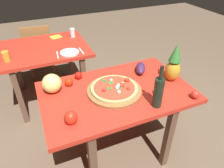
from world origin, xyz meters
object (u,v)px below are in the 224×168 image
Objects in this scene: eggplant at (141,68)px; drinking_glass_water at (72,33)px; background_table at (45,55)px; napkin_folded at (56,37)px; tomato_near_board at (158,91)px; dinner_plate at (70,52)px; knife_utensil at (81,51)px; tomato_by_bottle at (78,75)px; pineapple_left at (174,65)px; tomato_beside_pepper at (69,82)px; pizza at (115,88)px; wine_bottle at (158,92)px; melon at (52,83)px; fork_utensil at (58,55)px; drinking_glass_juice at (6,56)px; display_table at (116,99)px; pizza_board at (114,91)px; tomato_at_corner at (195,95)px; dining_chair at (39,48)px; bell_pepper at (71,118)px.

drinking_glass_water is at bearing 108.36° from eggplant.
napkin_folded reaches higher than background_table.
tomato_near_board is 1.18m from dinner_plate.
background_table is 0.51m from knife_utensil.
background_table is 0.36m from napkin_folded.
pineapple_left is at bearing -24.37° from tomato_by_bottle.
knife_utensil is at bearing 65.50° from tomato_beside_pepper.
pizza reaches higher than background_table.
melon is (-0.72, 0.51, -0.05)m from wine_bottle.
tomato_by_bottle is (0.22, -0.86, 0.14)m from background_table.
pineapple_left reaches higher than fork_utensil.
wine_bottle is 1.66m from drinking_glass_juice.
display_table is 1.30m from drinking_glass_juice.
tomato_near_board reaches higher than fork_utensil.
display_table is at bearing -63.12° from fork_utensil.
melon is at bearing -166.65° from tomato_beside_pepper.
display_table is 0.43m from wine_bottle.
background_table is at bearing 110.50° from pizza_board.
pizza_board is at bearing -64.88° from fork_utensil.
tomato_beside_pepper is 0.53× the size of napkin_folded.
dinner_plate reaches higher than napkin_folded.
tomato_at_corner reaches higher than napkin_folded.
tomato_by_bottle reaches higher than background_table.
napkin_folded is at bearing 127.83° from dining_chair.
dinner_plate is (-0.21, 0.89, 0.10)m from display_table.
tomato_at_corner is 1.53m from fork_utensil.
napkin_folded is (0.61, 0.49, -0.05)m from drinking_glass_juice.
bell_pepper reaches higher than tomato_beside_pepper.
tomato_at_corner is (0.01, -0.30, -0.13)m from pineapple_left.
knife_utensil is at bearing 123.00° from pineapple_left.
drinking_glass_juice is 0.92m from drinking_glass_water.
drinking_glass_juice is (-0.51, 0.72, 0.02)m from tomato_beside_pepper.
background_table is 0.49m from drinking_glass_water.
eggplant is at bearing -39.71° from fork_utensil.
tomato_at_corner is 0.50× the size of napkin_folded.
drinking_glass_water is at bearing 102.56° from tomato_near_board.
eggplant is at bearing 29.19° from display_table.
eggplant is at bearing -32.17° from drinking_glass_juice.
wine_bottle is at bearing -51.52° from pizza_board.
drinking_glass_juice is at bearing 172.53° from knife_utensil.
tomato_by_bottle reaches higher than knife_utensil.
drinking_glass_water is 0.65× the size of knife_utensil.
dining_chair is 7.58× the size of drinking_glass_juice.
tomato_beside_pepper reaches higher than background_table.
drinking_glass_juice reaches higher than tomato_at_corner.
tomato_at_corner is 0.39× the size of fork_utensil.
drinking_glass_juice is at bearing -153.67° from drinking_glass_water.
fork_utensil is 1.29× the size of napkin_folded.
drinking_glass_juice reaches higher than tomato_beside_pepper.
dining_chair is at bearing 121.81° from napkin_folded.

